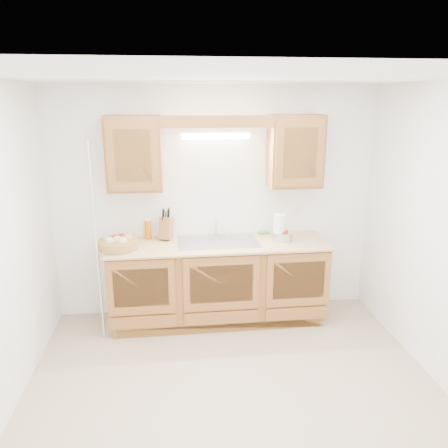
{
  "coord_description": "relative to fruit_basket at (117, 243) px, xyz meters",
  "views": [
    {
      "loc": [
        -0.45,
        -3.14,
        2.36
      ],
      "look_at": [
        0.02,
        0.85,
        1.2
      ],
      "focal_mm": 35.0,
      "sensor_mm": 36.0,
      "label": 1
    }
  ],
  "objects": [
    {
      "name": "upper_cabinet_right",
      "position": [
        1.86,
        0.21,
        0.87
      ],
      "size": [
        0.55,
        0.33,
        0.75
      ],
      "primitive_type": "cube",
      "color": "#A66330",
      "rests_on": "room"
    },
    {
      "name": "valance",
      "position": [
        1.03,
        0.06,
        1.18
      ],
      "size": [
        2.2,
        0.05,
        0.12
      ],
      "primitive_type": "cube",
      "color": "#A66330",
      "rests_on": "room"
    },
    {
      "name": "room",
      "position": [
        1.03,
        -1.13,
        0.29
      ],
      "size": [
        3.52,
        3.5,
        2.5
      ],
      "color": "tan",
      "rests_on": "ground"
    },
    {
      "name": "paper_towel",
      "position": [
        1.69,
        0.07,
        0.08
      ],
      "size": [
        0.16,
        0.16,
        0.33
      ],
      "rotation": [
        0.0,
        0.0,
        0.16
      ],
      "color": "silver",
      "rests_on": "countertop"
    },
    {
      "name": "fruit_basket",
      "position": [
        0.0,
        0.0,
        0.0
      ],
      "size": [
        0.47,
        0.47,
        0.13
      ],
      "rotation": [
        0.0,
        0.0,
        -0.15
      ],
      "color": "#AD8645",
      "rests_on": "countertop"
    },
    {
      "name": "sponge",
      "position": [
        1.57,
        0.31,
        -0.05
      ],
      "size": [
        0.12,
        0.08,
        0.02
      ],
      "rotation": [
        0.0,
        0.0,
        0.03
      ],
      "color": "#CC333F",
      "rests_on": "countertop"
    },
    {
      "name": "knife_block",
      "position": [
        0.49,
        0.25,
        0.07
      ],
      "size": [
        0.17,
        0.22,
        0.34
      ],
      "rotation": [
        0.0,
        0.0,
        -0.32
      ],
      "color": "#A66330",
      "rests_on": "countertop"
    },
    {
      "name": "countertop",
      "position": [
        1.03,
        0.06,
        -0.08
      ],
      "size": [
        2.3,
        0.63,
        0.04
      ],
      "primitive_type": "cube",
      "color": "tan",
      "rests_on": "base_cabinets"
    },
    {
      "name": "orange_canister",
      "position": [
        0.29,
        0.28,
        0.05
      ],
      "size": [
        0.08,
        0.08,
        0.22
      ],
      "rotation": [
        0.0,
        0.0,
        0.1
      ],
      "color": "#CF600B",
      "rests_on": "countertop"
    },
    {
      "name": "sink",
      "position": [
        1.03,
        0.08,
        -0.13
      ],
      "size": [
        0.84,
        0.46,
        0.36
      ],
      "color": "#9E9EA3",
      "rests_on": "countertop"
    },
    {
      "name": "soap_bottle",
      "position": [
        0.49,
        0.26,
        0.04
      ],
      "size": [
        0.1,
        0.1,
        0.19
      ],
      "primitive_type": "imported",
      "rotation": [
        0.0,
        0.0,
        -0.24
      ],
      "color": "#235BB3",
      "rests_on": "countertop"
    },
    {
      "name": "base_cabinets",
      "position": [
        1.03,
        0.07,
        -0.52
      ],
      "size": [
        2.2,
        0.6,
        0.86
      ],
      "primitive_type": "cube",
      "color": "#A66330",
      "rests_on": "ground"
    },
    {
      "name": "outlet_plate",
      "position": [
        1.98,
        0.36,
        0.19
      ],
      "size": [
        0.08,
        0.01,
        0.12
      ],
      "primitive_type": "cube",
      "color": "white",
      "rests_on": "room"
    },
    {
      "name": "upper_cabinet_left",
      "position": [
        0.2,
        0.21,
        0.87
      ],
      "size": [
        0.55,
        0.33,
        0.75
      ],
      "primitive_type": "cube",
      "color": "#A66330",
      "rests_on": "room"
    },
    {
      "name": "wire_shelf_pole",
      "position": [
        -0.17,
        -0.19,
        0.04
      ],
      "size": [
        0.03,
        0.03,
        2.0
      ],
      "primitive_type": "cylinder",
      "color": "silver",
      "rests_on": "ground"
    },
    {
      "name": "fluorescent_fixture",
      "position": [
        1.03,
        0.29,
        1.04
      ],
      "size": [
        0.76,
        0.08,
        0.08
      ],
      "color": "white",
      "rests_on": "room"
    },
    {
      "name": "apple_bowl",
      "position": [
        1.72,
        0.07,
        -0.01
      ],
      "size": [
        0.28,
        0.28,
        0.12
      ],
      "rotation": [
        0.0,
        0.0,
        0.25
      ],
      "color": "silver",
      "rests_on": "countertop"
    }
  ]
}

